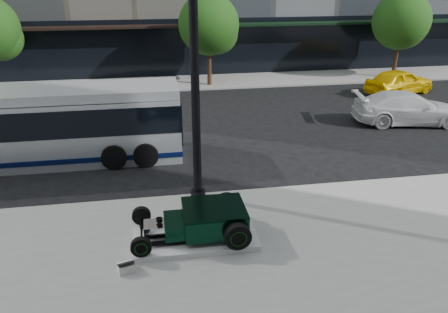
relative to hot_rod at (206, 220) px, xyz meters
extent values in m
plane|color=black|center=(1.51, 4.66, -0.70)|extent=(120.00, 120.00, 0.00)
cube|color=gray|center=(1.51, 18.66, -0.64)|extent=(70.00, 4.00, 0.12)
cube|color=black|center=(-8.49, 20.86, 1.30)|extent=(22.00, 0.50, 4.00)
cube|color=black|center=(14.51, 20.86, 1.30)|extent=(24.00, 0.50, 4.00)
cube|color=black|center=(-8.49, 20.26, 2.90)|extent=(22.00, 1.60, 0.15)
cube|color=black|center=(14.51, 20.26, 2.90)|extent=(24.00, 1.60, 0.15)
sphere|color=#18340E|center=(-9.89, 17.96, 2.62)|extent=(2.60, 2.60, 2.60)
cylinder|color=black|center=(2.51, 17.66, 0.72)|extent=(0.28, 0.28, 2.60)
sphere|color=#18340E|center=(2.51, 17.66, 3.22)|extent=(3.80, 3.80, 3.80)
sphere|color=#18340E|center=(3.11, 17.96, 2.62)|extent=(2.60, 2.60, 2.60)
cylinder|color=black|center=(15.51, 17.66, 0.72)|extent=(0.28, 0.28, 2.60)
sphere|color=#18340E|center=(15.51, 17.66, 3.22)|extent=(3.80, 3.80, 3.80)
sphere|color=#18340E|center=(16.11, 17.96, 2.62)|extent=(2.60, 2.60, 2.60)
cube|color=silver|center=(-0.33, 0.00, -0.50)|extent=(3.40, 1.80, 0.15)
cube|color=black|center=(-0.33, -0.45, -0.33)|extent=(3.00, 0.08, 0.10)
cube|color=black|center=(-0.33, 0.45, -0.33)|extent=(3.00, 0.08, 0.10)
cube|color=black|center=(0.22, 0.00, 0.02)|extent=(1.70, 1.45, 0.62)
cube|color=black|center=(0.22, 0.00, 0.35)|extent=(1.70, 1.45, 0.06)
cube|color=black|center=(-0.88, 0.00, -0.10)|extent=(0.55, 1.05, 0.38)
cube|color=silver|center=(-1.43, 0.00, -0.15)|extent=(0.55, 0.55, 0.34)
cylinder|color=black|center=(-1.28, 0.00, 0.12)|extent=(0.18, 0.18, 0.10)
cylinder|color=black|center=(-1.78, 0.00, -0.27)|extent=(0.06, 1.55, 0.06)
cylinder|color=black|center=(0.72, -0.85, -0.07)|extent=(0.72, 0.24, 0.72)
cylinder|color=black|center=(0.72, -0.98, -0.07)|extent=(0.37, 0.02, 0.37)
torus|color=#0A370E|center=(0.72, -0.99, -0.07)|extent=(0.44, 0.02, 0.44)
cylinder|color=black|center=(0.72, 0.85, -0.07)|extent=(0.72, 0.24, 0.72)
cylinder|color=black|center=(0.72, 0.98, -0.07)|extent=(0.37, 0.02, 0.37)
torus|color=#0A370E|center=(0.72, 0.99, -0.07)|extent=(0.44, 0.02, 0.44)
cylinder|color=black|center=(-1.78, -0.78, -0.16)|extent=(0.54, 0.16, 0.54)
cylinder|color=black|center=(-1.78, -0.87, -0.16)|extent=(0.28, 0.02, 0.28)
torus|color=#0A370E|center=(-1.78, -0.88, -0.16)|extent=(0.34, 0.02, 0.34)
cylinder|color=black|center=(-1.78, 0.78, -0.16)|extent=(0.54, 0.16, 0.54)
cylinder|color=black|center=(-1.78, 0.87, -0.16)|extent=(0.28, 0.02, 0.28)
torus|color=#0A370E|center=(-1.78, 0.88, -0.16)|extent=(0.34, 0.02, 0.34)
cube|color=silver|center=(-2.17, -1.15, -0.47)|extent=(0.47, 0.40, 0.22)
cube|color=black|center=(-2.17, -1.15, -0.34)|extent=(0.46, 0.39, 0.15)
cylinder|color=black|center=(0.04, 2.46, 3.79)|extent=(0.26, 0.26, 8.74)
cylinder|color=black|center=(0.04, 2.46, -0.47)|extent=(0.48, 0.48, 0.22)
cube|color=silver|center=(-6.24, 6.70, 0.58)|extent=(12.00, 2.55, 2.55)
cube|color=#081545|center=(-6.24, 6.70, -0.28)|extent=(12.05, 2.60, 0.20)
cube|color=black|center=(-6.24, 6.70, 1.15)|extent=(12.05, 2.60, 1.05)
cube|color=silver|center=(-6.24, 6.70, 2.05)|extent=(12.00, 2.40, 0.35)
cube|color=black|center=(-0.21, 6.70, 0.85)|extent=(0.06, 2.30, 1.70)
cylinder|color=black|center=(-2.84, 5.40, -0.22)|extent=(0.96, 0.28, 0.96)
cylinder|color=black|center=(-2.84, 8.00, -0.22)|extent=(0.96, 0.28, 0.96)
cylinder|color=black|center=(-1.64, 5.40, -0.22)|extent=(0.96, 0.28, 0.96)
cylinder|color=black|center=(-1.64, 8.00, -0.22)|extent=(0.96, 0.28, 0.96)
imported|color=white|center=(11.17, 8.57, 0.08)|extent=(5.62, 3.03, 1.55)
imported|color=yellow|center=(13.70, 13.81, 0.07)|extent=(4.87, 3.20, 1.54)
camera|label=1|loc=(-1.24, -10.32, 6.34)|focal=35.00mm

